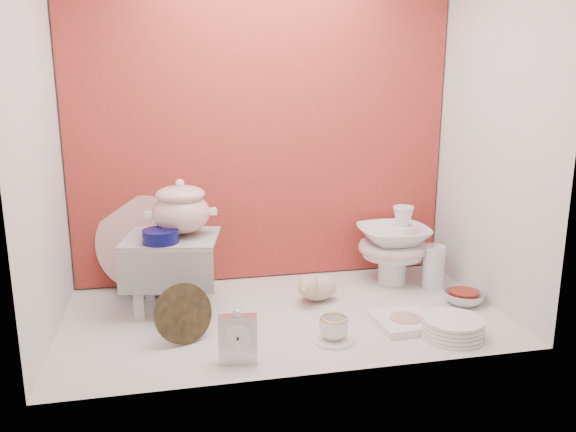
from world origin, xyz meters
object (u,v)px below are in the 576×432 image
dinner_plate_stack (453,327)px  floral_platter (144,243)px  step_stool (173,273)px  plush_pig (317,287)px  crystal_bowl (464,298)px  soup_tureen (181,207)px  porcelain_tower (393,245)px  mantel_clock (238,337)px  gold_rim_teacup (334,328)px  blue_white_vase (146,267)px

dinner_plate_stack → floral_platter: bearing=146.2°
step_stool → dinner_plate_stack: (1.03, -0.50, -0.12)m
plush_pig → crystal_bowl: bearing=-38.2°
soup_tureen → porcelain_tower: (0.99, 0.09, -0.25)m
step_stool → soup_tureen: 0.28m
plush_pig → soup_tureen: bearing=151.0°
mantel_clock → gold_rim_teacup: bearing=21.4°
mantel_clock → crystal_bowl: size_ratio=1.13×
plush_pig → dinner_plate_stack: 0.61m
blue_white_vase → mantel_clock: blue_white_vase is taller
blue_white_vase → crystal_bowl: size_ratio=1.49×
crystal_bowl → soup_tureen: bearing=169.4°
soup_tureen → blue_white_vase: (-0.16, 0.19, -0.31)m
dinner_plate_stack → porcelain_tower: porcelain_tower is taller
plush_pig → porcelain_tower: 0.46m
floral_platter → plush_pig: 0.82m
mantel_clock → crystal_bowl: 1.08m
plush_pig → dinner_plate_stack: (0.41, -0.46, -0.03)m
step_stool → dinner_plate_stack: step_stool is taller
blue_white_vase → plush_pig: 0.78m
mantel_clock → gold_rim_teacup: size_ratio=1.76×
blue_white_vase → porcelain_tower: size_ratio=0.68×
dinner_plate_stack → mantel_clock: bearing=-177.6°
floral_platter → gold_rim_teacup: (0.70, -0.72, -0.16)m
step_stool → porcelain_tower: bearing=16.8°
soup_tureen → dinner_plate_stack: soup_tureen is taller
soup_tureen → plush_pig: (0.57, -0.06, -0.38)m
gold_rim_teacup → mantel_clock: bearing=-166.1°
blue_white_vase → gold_rim_teacup: 0.95m
blue_white_vase → porcelain_tower: porcelain_tower is taller
step_stool → floral_platter: size_ratio=0.86×
step_stool → blue_white_vase: size_ratio=1.48×
blue_white_vase → mantel_clock: 0.80m
soup_tureen → gold_rim_teacup: soup_tureen is taller
step_stool → porcelain_tower: (1.03, 0.11, 0.03)m
porcelain_tower → gold_rim_teacup: bearing=-129.5°
plush_pig → dinner_plate_stack: size_ratio=0.90×
step_stool → soup_tureen: bearing=26.7°
step_stool → plush_pig: step_stool is taller
gold_rim_teacup → blue_white_vase: bearing=137.4°
dinner_plate_stack → crystal_bowl: size_ratio=1.41×
soup_tureen → plush_pig: soup_tureen is taller
step_stool → plush_pig: size_ratio=1.73×
crystal_bowl → plush_pig: bearing=165.0°
floral_platter → dinner_plate_stack: (1.15, -0.77, -0.18)m
floral_platter → blue_white_vase: bearing=-88.2°
mantel_clock → dinner_plate_stack: size_ratio=0.80×
blue_white_vase → floral_platter: bearing=91.8°
plush_pig → porcelain_tower: porcelain_tower is taller
step_stool → soup_tureen: soup_tureen is taller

